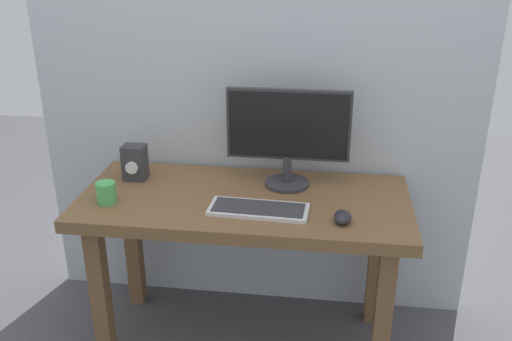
# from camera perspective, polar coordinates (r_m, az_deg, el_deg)

# --- Properties ---
(ground_plane) EXTENTS (6.00, 6.00, 0.00)m
(ground_plane) POSITION_cam_1_polar(r_m,az_deg,el_deg) (2.69, -1.08, -16.41)
(ground_plane) COLOR #4C4C51
(desk) EXTENTS (1.35, 0.61, 0.71)m
(desk) POSITION_cam_1_polar(r_m,az_deg,el_deg) (2.35, -1.19, -4.94)
(desk) COLOR brown
(desk) RESTS_ON ground_plane
(monitor) EXTENTS (0.51, 0.19, 0.42)m
(monitor) POSITION_cam_1_polar(r_m,az_deg,el_deg) (2.33, 3.27, 3.85)
(monitor) COLOR #333338
(monitor) RESTS_ON desk
(keyboard_primary) EXTENTS (0.39, 0.17, 0.02)m
(keyboard_primary) POSITION_cam_1_polar(r_m,az_deg,el_deg) (2.18, 0.26, -3.94)
(keyboard_primary) COLOR silver
(keyboard_primary) RESTS_ON desk
(mouse) EXTENTS (0.07, 0.10, 0.04)m
(mouse) POSITION_cam_1_polar(r_m,az_deg,el_deg) (2.12, 8.73, -4.67)
(mouse) COLOR #232328
(mouse) RESTS_ON desk
(audio_controller) EXTENTS (0.10, 0.09, 0.15)m
(audio_controller) POSITION_cam_1_polar(r_m,az_deg,el_deg) (2.50, -12.15, 0.80)
(audio_controller) COLOR #333338
(audio_controller) RESTS_ON desk
(coffee_mug) EXTENTS (0.08, 0.08, 0.09)m
(coffee_mug) POSITION_cam_1_polar(r_m,az_deg,el_deg) (2.32, -14.91, -2.17)
(coffee_mug) COLOR #4CB259
(coffee_mug) RESTS_ON desk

